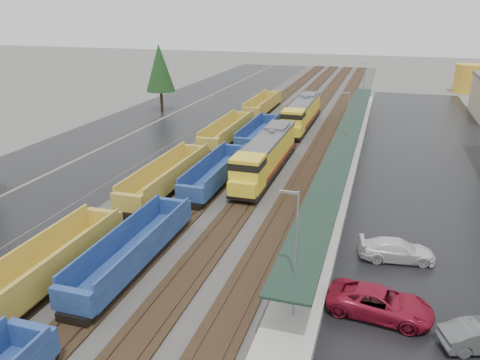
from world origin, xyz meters
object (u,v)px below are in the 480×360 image
(locomotive_lead, at_px, (265,156))
(well_string_blue, at_px, (134,251))
(well_string_yellow, at_px, (117,216))
(parked_car_east_c, at_px, (397,250))
(locomotive_trail, at_px, (302,114))
(storage_tank, at_px, (469,79))
(parked_car_east_b, at_px, (380,303))

(locomotive_lead, height_order, well_string_blue, locomotive_lead)
(well_string_yellow, bearing_deg, parked_car_east_c, 4.44)
(parked_car_east_c, bearing_deg, well_string_yellow, 85.43)
(parked_car_east_c, bearing_deg, locomotive_trail, 11.41)
(well_string_blue, height_order, storage_tank, storage_tank)
(locomotive_lead, distance_m, well_string_blue, 20.52)
(well_string_yellow, bearing_deg, parked_car_east_b, -14.65)
(locomotive_lead, bearing_deg, parked_car_east_b, -59.94)
(locomotive_trail, bearing_deg, parked_car_east_c, -69.58)
(locomotive_lead, xyz_separation_m, locomotive_trail, (0.00, 21.00, 0.00))
(locomotive_trail, xyz_separation_m, parked_car_east_b, (12.04, -41.80, -1.43))
(locomotive_trail, bearing_deg, parked_car_east_b, -73.93)
(well_string_blue, height_order, parked_car_east_b, well_string_blue)
(well_string_yellow, height_order, storage_tank, storage_tank)
(locomotive_lead, bearing_deg, well_string_blue, -101.26)
(storage_tank, bearing_deg, parked_car_east_c, -100.56)
(locomotive_lead, bearing_deg, parked_car_east_c, -46.97)
(storage_tank, bearing_deg, parked_car_east_b, -100.34)
(locomotive_trail, bearing_deg, well_string_blue, -95.56)
(well_string_blue, bearing_deg, parked_car_east_c, 19.92)
(well_string_blue, bearing_deg, well_string_yellow, 131.42)
(locomotive_lead, height_order, parked_car_east_c, locomotive_lead)
(parked_car_east_b, relative_size, parked_car_east_c, 1.15)
(parked_car_east_b, bearing_deg, well_string_yellow, 82.13)
(parked_car_east_b, xyz_separation_m, parked_car_east_c, (0.96, 6.87, -0.08))
(locomotive_trail, distance_m, well_string_yellow, 37.44)
(locomotive_lead, height_order, locomotive_trail, same)
(well_string_yellow, xyz_separation_m, parked_car_east_b, (20.04, -5.24, -0.42))
(storage_tank, bearing_deg, well_string_yellow, -114.44)
(locomotive_lead, xyz_separation_m, parked_car_east_b, (12.04, -20.80, -1.43))
(storage_tank, distance_m, parked_car_east_c, 76.90)
(locomotive_lead, relative_size, well_string_yellow, 0.17)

